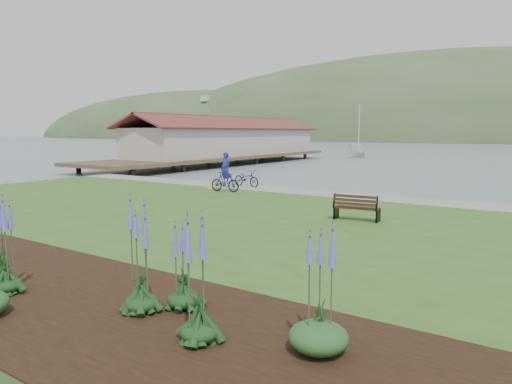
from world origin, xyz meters
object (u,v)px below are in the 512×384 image
(sailboat, at_px, (358,157))
(park_bench, at_px, (356,207))
(bicycle_a, at_px, (246,178))
(person, at_px, (226,166))

(sailboat, bearing_deg, park_bench, -67.28)
(park_bench, relative_size, sailboat, 0.07)
(park_bench, height_order, bicycle_a, bicycle_a)
(bicycle_a, bearing_deg, park_bench, -114.32)
(sailboat, bearing_deg, person, -78.60)
(park_bench, xyz_separation_m, sailboat, (-17.79, 46.76, -0.90))
(park_bench, height_order, sailboat, sailboat)
(park_bench, xyz_separation_m, bicycle_a, (-9.29, 6.32, 0.00))
(person, distance_m, bicycle_a, 1.92)
(person, xyz_separation_m, bicycle_a, (1.78, -0.30, -0.66))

